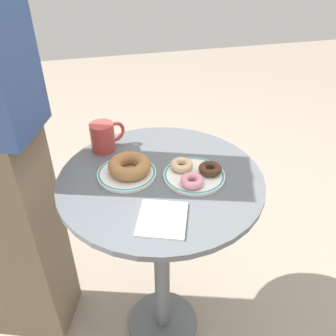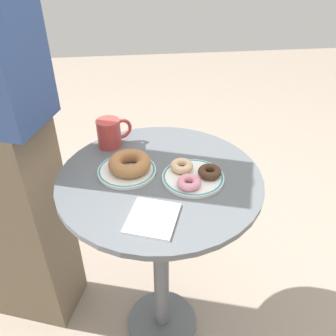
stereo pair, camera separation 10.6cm
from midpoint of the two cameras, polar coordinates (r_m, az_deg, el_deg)
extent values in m
cube|color=gray|center=(1.62, -2.86, -23.77)|extent=(7.00, 7.00, 0.02)
cylinder|color=#565B60|center=(1.05, -4.05, -1.94)|extent=(0.60, 0.60, 0.02)
cylinder|color=#565B60|center=(1.30, -3.37, -14.86)|extent=(0.06, 0.06, 0.71)
cylinder|color=#565B60|center=(1.60, -2.88, -23.35)|extent=(0.28, 0.28, 0.03)
cylinder|color=white|center=(1.06, -9.40, -1.03)|extent=(0.17, 0.17, 0.01)
torus|color=teal|center=(1.06, -9.42, -0.89)|extent=(0.17, 0.17, 0.01)
cylinder|color=white|center=(1.04, 1.28, -1.37)|extent=(0.18, 0.18, 0.01)
torus|color=teal|center=(1.04, 1.29, -1.23)|extent=(0.17, 0.17, 0.01)
torus|color=#A36B3D|center=(1.05, -9.02, 0.25)|extent=(0.17, 0.17, 0.04)
torus|color=#422819|center=(1.04, 3.84, -0.22)|extent=(0.08, 0.08, 0.02)
torus|color=#E0B789|center=(1.05, -0.70, 0.41)|extent=(0.08, 0.08, 0.02)
torus|color=pink|center=(0.99, 0.82, -2.14)|extent=(0.10, 0.10, 0.02)
cube|color=white|center=(0.91, -4.27, -8.20)|extent=(0.16, 0.17, 0.01)
cylinder|color=#B73D38|center=(1.17, -12.92, 4.75)|extent=(0.08, 0.08, 0.09)
torus|color=#B73D38|center=(1.18, -11.00, 5.59)|extent=(0.07, 0.04, 0.07)
cube|color=brown|center=(1.44, -26.61, -10.06)|extent=(0.43, 0.33, 0.88)
camera|label=1|loc=(0.05, -92.86, -2.02)|focal=38.38mm
camera|label=2|loc=(0.05, 87.14, 2.02)|focal=38.38mm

